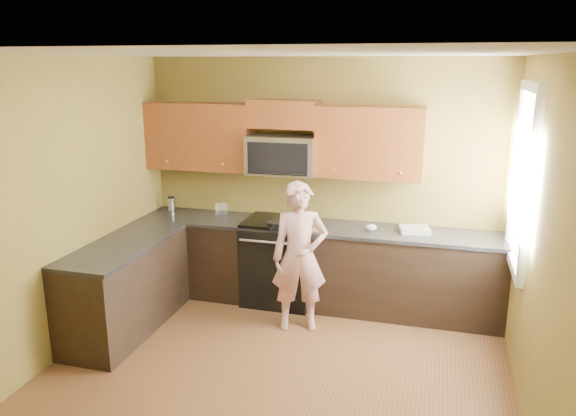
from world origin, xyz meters
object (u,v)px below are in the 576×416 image
(frying_pan, at_px, (277,226))
(travel_mug, at_px, (172,210))
(woman, at_px, (300,257))
(stove, at_px, (280,261))
(microwave, at_px, (283,174))
(butter_tub, at_px, (298,225))

(frying_pan, xyz_separation_m, travel_mug, (-1.44, 0.40, -0.03))
(woman, distance_m, travel_mug, 1.94)
(stove, distance_m, travel_mug, 1.48)
(woman, bearing_deg, frying_pan, 116.14)
(microwave, bearing_deg, travel_mug, 177.79)
(frying_pan, bearing_deg, butter_tub, 46.29)
(frying_pan, xyz_separation_m, butter_tub, (0.18, 0.18, -0.03))
(microwave, relative_size, frying_pan, 1.82)
(microwave, distance_m, frying_pan, 0.61)
(microwave, bearing_deg, butter_tub, -36.84)
(travel_mug, bearing_deg, frying_pan, -15.51)
(butter_tub, distance_m, travel_mug, 1.64)
(microwave, relative_size, travel_mug, 4.54)
(stove, height_order, frying_pan, frying_pan)
(butter_tub, bearing_deg, frying_pan, -134.09)
(stove, distance_m, microwave, 0.98)
(travel_mug, bearing_deg, microwave, -2.21)
(frying_pan, height_order, butter_tub, frying_pan)
(stove, bearing_deg, microwave, 90.00)
(stove, relative_size, woman, 0.62)
(stove, distance_m, frying_pan, 0.53)
(stove, height_order, travel_mug, travel_mug)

